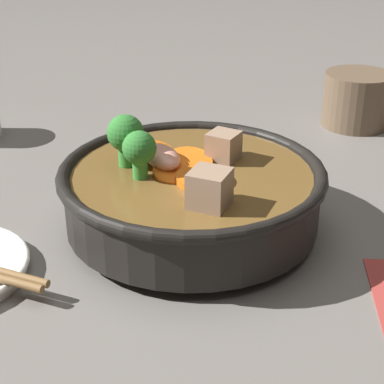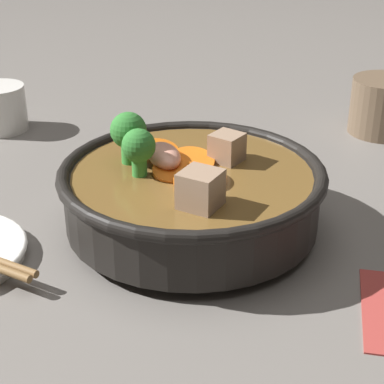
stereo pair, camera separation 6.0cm
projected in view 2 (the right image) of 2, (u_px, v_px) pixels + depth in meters
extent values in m
plane|color=slate|center=(192.00, 230.00, 0.62)|extent=(3.00, 3.00, 0.00)
cylinder|color=black|center=(192.00, 225.00, 0.62)|extent=(0.13, 0.13, 0.01)
cylinder|color=black|center=(192.00, 197.00, 0.60)|extent=(0.24, 0.24, 0.05)
torus|color=black|center=(192.00, 172.00, 0.59)|extent=(0.25, 0.25, 0.01)
cylinder|color=brown|center=(192.00, 186.00, 0.60)|extent=(0.22, 0.22, 0.03)
cylinder|color=orange|center=(160.00, 150.00, 0.63)|extent=(0.05, 0.05, 0.01)
cylinder|color=orange|center=(190.00, 162.00, 0.61)|extent=(0.06, 0.06, 0.01)
cylinder|color=orange|center=(174.00, 172.00, 0.59)|extent=(0.06, 0.06, 0.01)
cylinder|color=orange|center=(200.00, 179.00, 0.57)|extent=(0.06, 0.06, 0.01)
cylinder|color=green|center=(129.00, 153.00, 0.61)|extent=(0.02, 0.02, 0.02)
sphere|color=#2D752D|center=(128.00, 131.00, 0.60)|extent=(0.03, 0.03, 0.03)
cylinder|color=green|center=(139.00, 166.00, 0.58)|extent=(0.01, 0.01, 0.02)
sphere|color=#2D752D|center=(139.00, 145.00, 0.57)|extent=(0.03, 0.03, 0.03)
cube|color=#9E7F66|center=(201.00, 189.00, 0.52)|extent=(0.04, 0.04, 0.03)
cube|color=#9E7F66|center=(227.00, 147.00, 0.61)|extent=(0.03, 0.03, 0.03)
ellipsoid|color=#EA9E84|center=(164.00, 156.00, 0.60)|extent=(0.06, 0.06, 0.02)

